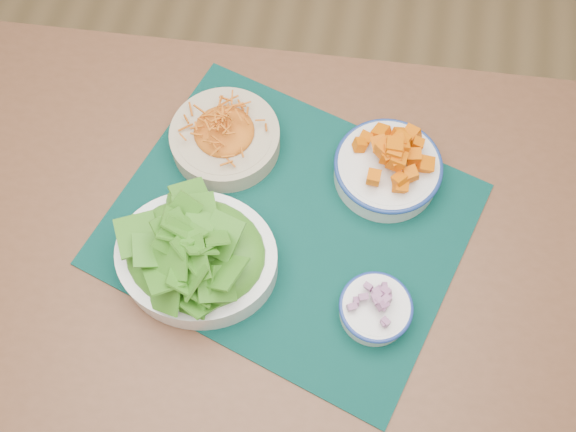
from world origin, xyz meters
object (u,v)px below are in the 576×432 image
object	(u,v)px
onion_bowl	(376,308)
table	(244,269)
squash_bowl	(389,164)
lettuce_bowl	(195,252)
placemat	(288,224)
carrot_bowl	(225,135)

from	to	relation	value
onion_bowl	table	bearing A→B (deg)	164.10
squash_bowl	lettuce_bowl	bearing A→B (deg)	-141.57
placemat	lettuce_bowl	bearing A→B (deg)	-124.69
placemat	table	bearing A→B (deg)	-120.66
table	carrot_bowl	distance (m)	0.25
squash_bowl	onion_bowl	size ratio (longest dim) A/B	1.50
carrot_bowl	squash_bowl	xyz separation A→B (m)	(0.30, -0.01, 0.01)
placemat	onion_bowl	world-z (taller)	onion_bowl
table	squash_bowl	xyz separation A→B (m)	(0.23, 0.19, 0.14)
lettuce_bowl	carrot_bowl	bearing A→B (deg)	91.19
squash_bowl	lettuce_bowl	distance (m)	0.37
squash_bowl	onion_bowl	xyz separation A→B (m)	(0.01, -0.26, -0.02)
table	squash_bowl	bearing A→B (deg)	36.42
table	lettuce_bowl	xyz separation A→B (m)	(-0.06, -0.04, 0.15)
carrot_bowl	lettuce_bowl	world-z (taller)	lettuce_bowl
placemat	lettuce_bowl	size ratio (longest dim) A/B	2.16
lettuce_bowl	onion_bowl	bearing A→B (deg)	-6.36
carrot_bowl	onion_bowl	distance (m)	0.41
table	onion_bowl	bearing A→B (deg)	-19.25
squash_bowl	carrot_bowl	bearing A→B (deg)	178.06
squash_bowl	onion_bowl	world-z (taller)	squash_bowl
onion_bowl	lettuce_bowl	bearing A→B (deg)	174.68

